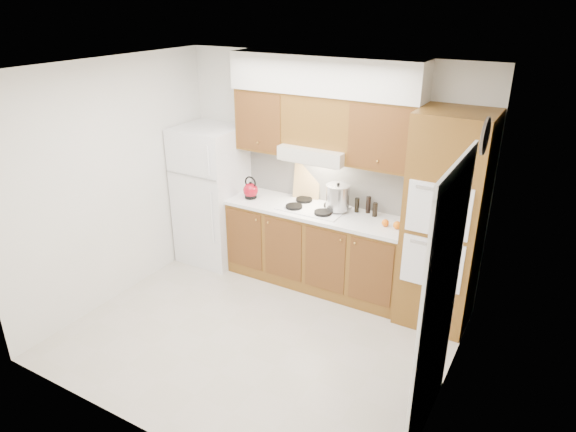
{
  "coord_description": "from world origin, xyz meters",
  "views": [
    {
      "loc": [
        2.39,
        -3.58,
        3.15
      ],
      "look_at": [
        0.08,
        0.45,
        1.15
      ],
      "focal_mm": 32.0,
      "sensor_mm": 36.0,
      "label": 1
    }
  ],
  "objects_px": {
    "fridge": "(212,195)",
    "stock_pot": "(338,197)",
    "oven_cabinet": "(444,222)",
    "kettle": "(251,190)"
  },
  "relations": [
    {
      "from": "oven_cabinet",
      "to": "stock_pot",
      "type": "relative_size",
      "value": 8.17
    },
    {
      "from": "oven_cabinet",
      "to": "stock_pot",
      "type": "height_order",
      "value": "oven_cabinet"
    },
    {
      "from": "kettle",
      "to": "fridge",
      "type": "bearing_deg",
      "value": -168.61
    },
    {
      "from": "fridge",
      "to": "kettle",
      "type": "height_order",
      "value": "fridge"
    },
    {
      "from": "stock_pot",
      "to": "fridge",
      "type": "bearing_deg",
      "value": -175.79
    },
    {
      "from": "oven_cabinet",
      "to": "stock_pot",
      "type": "xyz_separation_m",
      "value": [
        -1.19,
        0.09,
        0.0
      ]
    },
    {
      "from": "fridge",
      "to": "stock_pot",
      "type": "distance_m",
      "value": 1.68
    },
    {
      "from": "fridge",
      "to": "oven_cabinet",
      "type": "relative_size",
      "value": 0.78
    },
    {
      "from": "kettle",
      "to": "stock_pot",
      "type": "relative_size",
      "value": 0.66
    },
    {
      "from": "fridge",
      "to": "oven_cabinet",
      "type": "distance_m",
      "value": 2.86
    }
  ]
}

